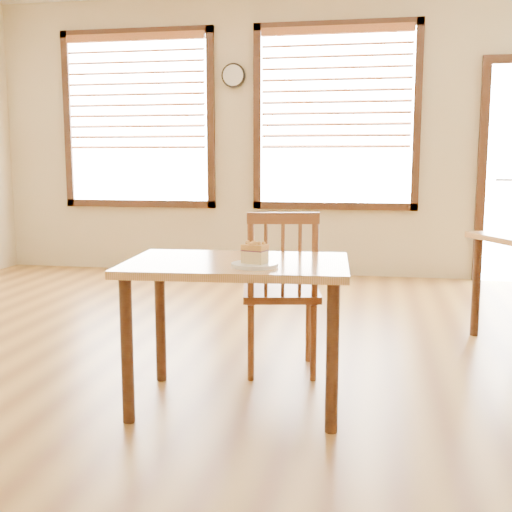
% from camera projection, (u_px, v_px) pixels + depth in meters
% --- Properties ---
extents(ground, '(8.00, 8.00, 0.00)m').
position_uv_depth(ground, '(220.00, 412.00, 3.21)').
color(ground, olive).
extents(room_shell, '(8.00, 8.00, 8.00)m').
position_uv_depth(room_shell, '(217.00, 33.00, 2.94)').
color(room_shell, '#C2B48E').
rests_on(room_shell, ground).
extents(window_left, '(1.76, 0.10, 1.96)m').
position_uv_depth(window_left, '(138.00, 109.00, 7.15)').
color(window_left, white).
rests_on(window_left, room_shell).
extents(window_right, '(1.76, 0.10, 1.96)m').
position_uv_depth(window_right, '(336.00, 106.00, 6.75)').
color(window_right, white).
rests_on(window_right, room_shell).
extents(wall_clock, '(0.26, 0.05, 0.26)m').
position_uv_depth(wall_clock, '(233.00, 75.00, 6.88)').
color(wall_clock, black).
rests_on(wall_clock, room_shell).
extents(cafe_table_main, '(1.16, 0.81, 0.75)m').
position_uv_depth(cafe_table_main, '(237.00, 282.00, 3.24)').
color(cafe_table_main, tan).
rests_on(cafe_table_main, ground).
extents(cafe_chair_main, '(0.51, 0.51, 0.98)m').
position_uv_depth(cafe_chair_main, '(282.00, 291.00, 3.75)').
color(cafe_chair_main, brown).
rests_on(cafe_chair_main, ground).
extents(plate, '(0.22, 0.22, 0.02)m').
position_uv_depth(plate, '(255.00, 265.00, 3.05)').
color(plate, white).
rests_on(plate, cafe_table_main).
extents(cake_slice, '(0.13, 0.11, 0.11)m').
position_uv_depth(cake_slice, '(255.00, 252.00, 3.04)').
color(cake_slice, '#E0C27E').
rests_on(cake_slice, plate).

